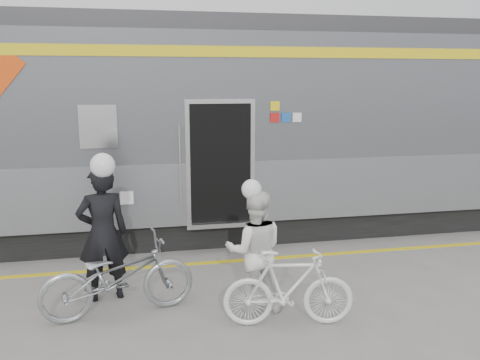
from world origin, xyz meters
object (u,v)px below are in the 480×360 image
object	(u,v)px
man	(103,234)
bicycle_right	(289,288)
bicycle_left	(118,277)
woman	(255,251)

from	to	relation	value
man	bicycle_right	size ratio (longest dim) A/B	1.16
bicycle_right	man	bearing A→B (deg)	69.74
bicycle_left	bicycle_right	distance (m)	2.18
man	bicycle_right	distance (m)	2.63
bicycle_right	woman	bearing A→B (deg)	37.67
man	bicycle_right	world-z (taller)	man
bicycle_left	bicycle_right	xyz separation A→B (m)	(2.06, -0.72, -0.03)
man	woman	bearing A→B (deg)	149.44
man	bicycle_left	bearing A→B (deg)	99.59
man	bicycle_left	size ratio (longest dim) A/B	0.95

